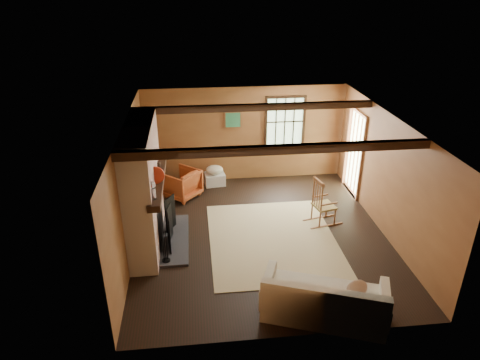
{
  "coord_description": "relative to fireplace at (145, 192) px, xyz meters",
  "views": [
    {
      "loc": [
        -1.25,
        -7.31,
        4.76
      ],
      "look_at": [
        -0.39,
        0.4,
        1.07
      ],
      "focal_mm": 32.0,
      "sensor_mm": 36.0,
      "label": 1
    }
  ],
  "objects": [
    {
      "name": "armchair",
      "position": [
        0.61,
        1.88,
        -0.76
      ],
      "size": [
        1.04,
        1.04,
        0.68
      ],
      "primitive_type": "imported",
      "rotation": [
        0.0,
        0.0,
        -2.29
      ],
      "color": "#BF6026",
      "rests_on": "ground"
    },
    {
      "name": "firewood_pile",
      "position": [
        0.15,
        2.45,
        -0.99
      ],
      "size": [
        0.62,
        0.11,
        0.22
      ],
      "color": "brown",
      "rests_on": "ground"
    },
    {
      "name": "ground",
      "position": [
        2.23,
        0.0,
        -1.1
      ],
      "size": [
        5.5,
        5.5,
        0.0
      ],
      "primitive_type": "plane",
      "color": "black",
      "rests_on": "ground"
    },
    {
      "name": "room_envelope",
      "position": [
        2.45,
        0.26,
        0.53
      ],
      "size": [
        5.02,
        5.52,
        2.44
      ],
      "color": "brown",
      "rests_on": "ground"
    },
    {
      "name": "basket_pillow",
      "position": [
        1.42,
        2.45,
        -0.69
      ],
      "size": [
        0.49,
        0.42,
        0.22
      ],
      "primitive_type": "ellipsoid",
      "rotation": [
        0.0,
        0.0,
        -0.19
      ],
      "color": "white",
      "rests_on": "laundry_basket"
    },
    {
      "name": "rocking_chair",
      "position": [
        3.58,
        0.33,
        -0.66
      ],
      "size": [
        0.82,
        0.55,
        1.04
      ],
      "rotation": [
        0.0,
        0.0,
        1.79
      ],
      "color": "tan",
      "rests_on": "ground"
    },
    {
      "name": "sofa",
      "position": [
        2.82,
        -2.4,
        -0.83
      ],
      "size": [
        2.06,
        1.43,
        0.76
      ],
      "rotation": [
        0.0,
        0.0,
        -0.35
      ],
      "color": "white",
      "rests_on": "ground"
    },
    {
      "name": "fireplace",
      "position": [
        0.0,
        0.0,
        0.0
      ],
      "size": [
        1.02,
        2.3,
        2.4
      ],
      "color": "#B04944",
      "rests_on": "ground"
    },
    {
      "name": "rug",
      "position": [
        2.43,
        -0.2,
        -1.1
      ],
      "size": [
        2.5,
        3.0,
        0.01
      ],
      "primitive_type": "cube",
      "color": "tan",
      "rests_on": "ground"
    },
    {
      "name": "laundry_basket",
      "position": [
        1.42,
        2.45,
        -0.95
      ],
      "size": [
        0.55,
        0.44,
        0.3
      ],
      "primitive_type": "cube",
      "rotation": [
        0.0,
        0.0,
        0.13
      ],
      "color": "silver",
      "rests_on": "ground"
    }
  ]
}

